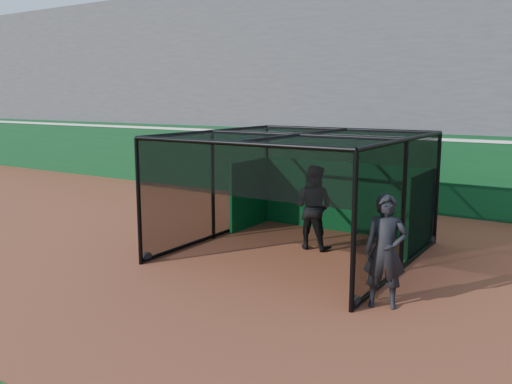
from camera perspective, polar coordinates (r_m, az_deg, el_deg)
The scene contains 6 objects.
ground at distance 11.70m, azimuth -6.05°, elevation -8.13°, with size 120.00×120.00×0.00m, color brown.
outfield_wall at distance 18.66m, azimuth 10.45°, elevation 2.60°, with size 50.00×0.50×2.50m.
grandstand at distance 22.07m, azimuth 14.55°, elevation 11.86°, with size 50.00×7.85×8.95m.
batting_cage at distance 12.57m, azimuth 4.49°, elevation -0.32°, with size 5.04×5.36×2.77m.
batter at distance 13.07m, azimuth 6.02°, elevation -1.59°, with size 0.99×0.77×2.03m, color black.
on_deck_player at distance 9.64m, azimuth 13.46°, elevation -6.11°, with size 0.86×0.72×2.00m.
Camera 1 is at (7.01, -8.63, 3.62)m, focal length 38.00 mm.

